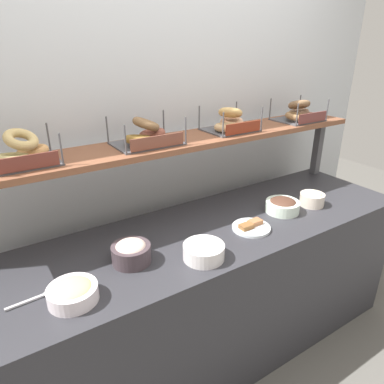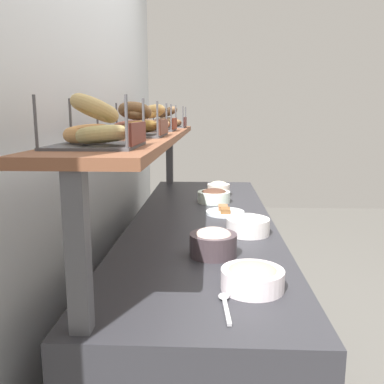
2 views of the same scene
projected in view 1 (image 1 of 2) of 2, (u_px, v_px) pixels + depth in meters
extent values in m
plane|color=#595651|center=(215.00, 343.00, 2.24)|extent=(8.00, 8.00, 0.00)
cube|color=silver|center=(168.00, 140.00, 2.19)|extent=(3.51, 0.06, 2.40)
cube|color=#2D2D33|center=(217.00, 289.00, 2.08)|extent=(2.31, 0.70, 0.85)
cube|color=#4C4C51|center=(318.00, 147.00, 2.58)|extent=(0.05, 0.05, 0.40)
cube|color=brown|center=(192.00, 140.00, 1.95)|extent=(2.27, 0.32, 0.03)
cylinder|color=white|center=(282.00, 207.00, 2.05)|extent=(0.19, 0.19, 0.07)
ellipsoid|color=#4D2F23|center=(283.00, 202.00, 2.04)|extent=(0.15, 0.15, 0.05)
cylinder|color=#45373D|center=(131.00, 254.00, 1.58)|extent=(0.18, 0.18, 0.08)
ellipsoid|color=beige|center=(131.00, 247.00, 1.57)|extent=(0.14, 0.14, 0.06)
cylinder|color=beige|center=(312.00, 199.00, 2.13)|extent=(0.14, 0.14, 0.07)
ellipsoid|color=beige|center=(313.00, 195.00, 2.12)|extent=(0.11, 0.11, 0.05)
cylinder|color=white|center=(73.00, 294.00, 1.35)|extent=(0.19, 0.19, 0.06)
ellipsoid|color=#E9E882|center=(72.00, 288.00, 1.34)|extent=(0.15, 0.15, 0.04)
cylinder|color=white|center=(204.00, 252.00, 1.61)|extent=(0.19, 0.19, 0.07)
ellipsoid|color=white|center=(204.00, 246.00, 1.60)|extent=(0.15, 0.15, 0.05)
cylinder|color=white|center=(251.00, 228.00, 1.87)|extent=(0.20, 0.20, 0.01)
cube|color=brown|center=(246.00, 226.00, 1.85)|extent=(0.07, 0.05, 0.02)
cube|color=#9E643F|center=(255.00, 222.00, 1.89)|extent=(0.07, 0.05, 0.02)
cube|color=#B7B7BC|center=(25.00, 302.00, 1.34)|extent=(0.14, 0.02, 0.01)
ellipsoid|color=#B7B7BC|center=(49.00, 293.00, 1.39)|extent=(0.04, 0.03, 0.01)
cube|color=#4C4C51|center=(26.00, 163.00, 1.53)|extent=(0.27, 0.24, 0.01)
cylinder|color=#4C4C51|center=(61.00, 150.00, 1.48)|extent=(0.01, 0.01, 0.14)
cylinder|color=#4C4C51|center=(49.00, 138.00, 1.66)|extent=(0.01, 0.01, 0.14)
cube|color=brown|center=(29.00, 162.00, 1.42)|extent=(0.23, 0.01, 0.06)
torus|color=tan|center=(13.00, 159.00, 1.47)|extent=(0.20, 0.20, 0.06)
torus|color=tan|center=(33.00, 152.00, 1.56)|extent=(0.19, 0.19, 0.06)
torus|color=tan|center=(21.00, 139.00, 1.49)|extent=(0.20, 0.20, 0.10)
cube|color=#4C4C51|center=(147.00, 143.00, 1.81)|extent=(0.34, 0.24, 0.01)
cylinder|color=#4C4C51|center=(125.00, 140.00, 1.62)|extent=(0.01, 0.01, 0.14)
cylinder|color=#4C4C51|center=(186.00, 131.00, 1.78)|extent=(0.01, 0.01, 0.14)
cylinder|color=#4C4C51|center=(107.00, 130.00, 1.79)|extent=(0.01, 0.01, 0.14)
cylinder|color=#4C4C51|center=(164.00, 123.00, 1.96)|extent=(0.01, 0.01, 0.14)
cube|color=brown|center=(158.00, 142.00, 1.71)|extent=(0.29, 0.01, 0.06)
torus|color=brown|center=(139.00, 139.00, 1.75)|extent=(0.20, 0.20, 0.06)
torus|color=brown|center=(152.00, 134.00, 1.85)|extent=(0.20, 0.20, 0.06)
torus|color=brown|center=(146.00, 124.00, 1.77)|extent=(0.16, 0.16, 0.09)
cube|color=#4C4C51|center=(230.00, 130.00, 2.08)|extent=(0.29, 0.24, 0.01)
cylinder|color=#4C4C51|center=(223.00, 125.00, 1.90)|extent=(0.01, 0.01, 0.14)
cylinder|color=#4C4C51|center=(262.00, 119.00, 2.04)|extent=(0.01, 0.01, 0.14)
cylinder|color=#4C4C51|center=(199.00, 118.00, 2.08)|extent=(0.01, 0.01, 0.14)
cylinder|color=#4C4C51|center=(236.00, 113.00, 2.22)|extent=(0.01, 0.01, 0.14)
cube|color=maroon|center=(243.00, 128.00, 1.98)|extent=(0.25, 0.01, 0.06)
torus|color=tan|center=(226.00, 127.00, 2.02)|extent=(0.15, 0.15, 0.05)
torus|color=tan|center=(232.00, 122.00, 2.12)|extent=(0.20, 0.20, 0.06)
torus|color=tan|center=(230.00, 113.00, 2.04)|extent=(0.20, 0.20, 0.09)
cube|color=#4C4C51|center=(297.00, 120.00, 2.34)|extent=(0.29, 0.24, 0.01)
cylinder|color=#4C4C51|center=(297.00, 115.00, 2.16)|extent=(0.01, 0.01, 0.14)
cylinder|color=#4C4C51|center=(327.00, 110.00, 2.30)|extent=(0.01, 0.01, 0.14)
cylinder|color=#4C4C51|center=(270.00, 109.00, 2.33)|extent=(0.01, 0.01, 0.14)
cylinder|color=#4C4C51|center=(300.00, 105.00, 2.48)|extent=(0.01, 0.01, 0.14)
cube|color=brown|center=(313.00, 117.00, 2.24)|extent=(0.25, 0.01, 0.06)
torus|color=olive|center=(296.00, 117.00, 2.28)|extent=(0.20, 0.20, 0.06)
torus|color=#846149|center=(298.00, 113.00, 2.38)|extent=(0.20, 0.20, 0.06)
torus|color=brown|center=(299.00, 105.00, 2.30)|extent=(0.18, 0.18, 0.09)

